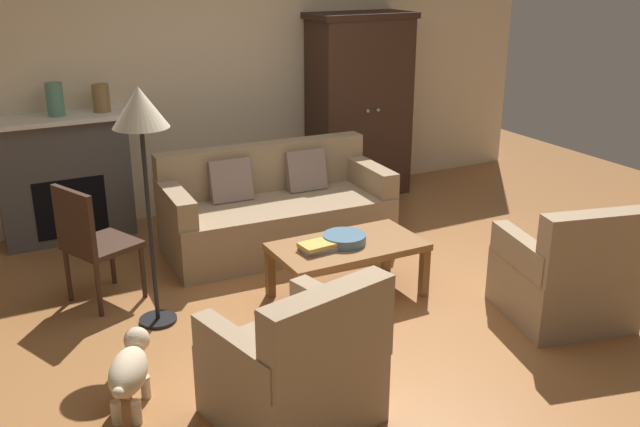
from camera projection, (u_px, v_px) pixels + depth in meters
ground_plane at (347, 305)px, 5.18m from camera, size 9.60×9.60×0.00m
back_wall at (217, 66)px, 6.83m from camera, size 7.20×0.10×2.80m
fireplace at (65, 177)px, 6.23m from camera, size 1.26×0.48×1.12m
armoire at (359, 106)px, 7.32m from camera, size 1.06×0.57×1.88m
couch at (276, 212)px, 6.12m from camera, size 1.95×0.93×0.86m
coffee_table at (348, 250)px, 5.20m from camera, size 1.10×0.60×0.42m
fruit_bowl at (344, 239)px, 5.17m from camera, size 0.32×0.32×0.07m
book_stack at (317, 247)px, 5.05m from camera, size 0.26×0.19×0.06m
mantel_vase_jade at (55, 99)px, 5.97m from camera, size 0.14×0.14×0.28m
mantel_vase_bronze at (101, 98)px, 6.15m from camera, size 0.15×0.15×0.24m
armchair_near_left at (297, 370)px, 3.79m from camera, size 0.91×0.92×0.88m
armchair_near_right at (567, 278)px, 4.88m from camera, size 0.92×0.93×0.88m
side_chair_wooden at (91, 238)px, 5.04m from camera, size 0.58×0.58×0.90m
floor_lamp at (141, 122)px, 4.47m from camera, size 0.36×0.36×1.64m
dog at (130, 369)px, 3.93m from camera, size 0.36×0.53×0.39m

